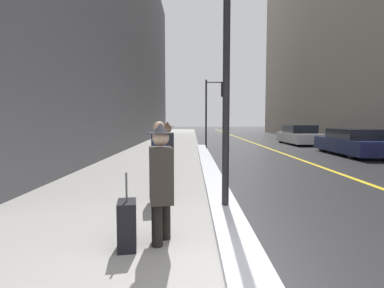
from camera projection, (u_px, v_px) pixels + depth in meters
name	position (u px, v px, depth m)	size (l,w,h in m)	color
ground_plane	(235.00, 286.00, 2.85)	(160.00, 160.00, 0.00)	#232326
sidewalk_slab	(165.00, 147.00, 17.80)	(4.00, 80.00, 0.01)	gray
road_centre_stripe	(265.00, 147.00, 17.82)	(0.16, 80.00, 0.00)	gold
snow_bank_curb	(208.00, 167.00, 9.86)	(0.50, 17.25, 0.11)	silver
building_facade_left	(103.00, 37.00, 22.18)	(6.00, 36.00, 15.58)	slate
building_facade_right	(358.00, 6.00, 23.99)	(6.00, 36.00, 21.57)	gray
lamp_post	(226.00, 50.00, 5.02)	(0.28, 0.28, 4.57)	black
traffic_light_near	(216.00, 98.00, 18.91)	(1.31, 0.32, 4.16)	black
pedestrian_in_fedora	(160.00, 178.00, 3.80)	(0.36, 0.71, 1.55)	black
pedestrian_in_glasses	(159.00, 157.00, 5.84)	(0.38, 0.55, 1.56)	black
pedestrian_trailing	(167.00, 149.00, 7.72)	(0.36, 0.52, 1.55)	black
parked_car_navy	(352.00, 143.00, 13.68)	(1.80, 4.62, 1.21)	navy
parked_car_white	(298.00, 135.00, 20.19)	(1.83, 4.28, 1.30)	silver
rolling_suitcase	(126.00, 225.00, 3.64)	(0.28, 0.39, 0.95)	black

